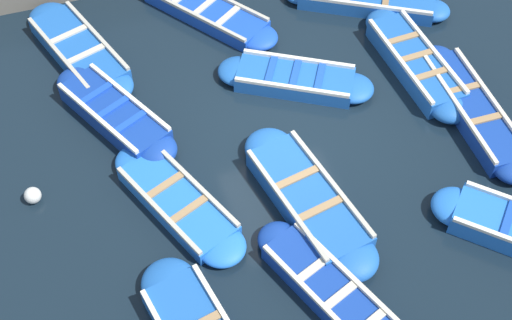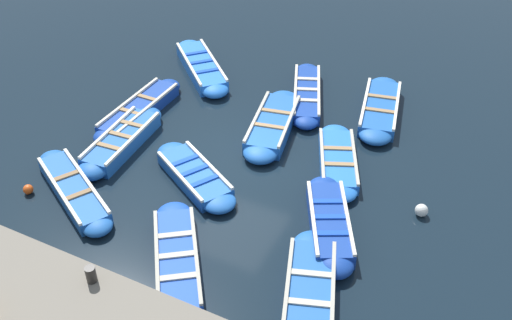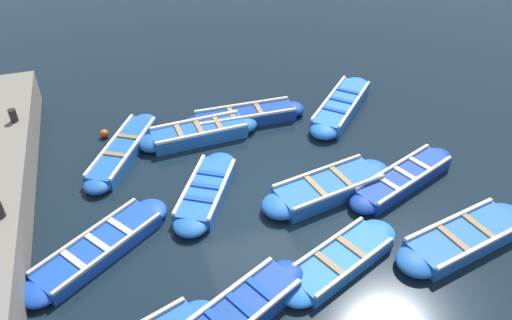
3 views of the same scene
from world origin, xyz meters
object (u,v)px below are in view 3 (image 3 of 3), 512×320
boat_outer_left (99,248)px  boat_end_of_row (403,179)px  boat_stern_in (341,106)px  boat_alongside (328,188)px  boat_bow_out (199,133)px  boat_tucked (241,312)px  bollard_mid_south (13,115)px  boat_far_corner (245,116)px  boat_mid_row (206,191)px  buoy_orange_near (104,134)px  boat_near_quay (123,150)px  boat_centre (340,260)px  boat_broadside (464,238)px

boat_outer_left → boat_end_of_row: size_ratio=0.96×
boat_stern_in → boat_alongside: bearing=-119.6°
boat_bow_out → boat_stern_in: bearing=2.5°
boat_tucked → bollard_mid_south: bollard_mid_south is taller
boat_far_corner → boat_mid_row: bearing=-121.9°
boat_mid_row → bollard_mid_south: (-4.43, 3.36, 1.01)m
boat_bow_out → boat_mid_row: bearing=-98.1°
buoy_orange_near → bollard_mid_south: bearing=-178.5°
boat_near_quay → boat_outer_left: boat_near_quay is taller
boat_centre → boat_end_of_row: size_ratio=0.91×
boat_near_quay → boat_stern_in: 6.73m
boat_near_quay → boat_broadside: boat_broadside is taller
boat_stern_in → boat_centre: bearing=-115.2°
boat_stern_in → boat_bow_out: size_ratio=0.96×
boat_tucked → boat_near_quay: 6.26m
boat_outer_left → boat_near_quay: bearing=76.8°
boat_alongside → boat_bow_out: boat_bow_out is taller
boat_broadside → boat_stern_in: bearing=91.8°
boat_near_quay → bollard_mid_south: size_ratio=10.30×
boat_centre → boat_stern_in: boat_stern_in is taller
boat_tucked → boat_near_quay: size_ratio=0.92×
boat_tucked → buoy_orange_near: size_ratio=13.27×
boat_centre → boat_broadside: bearing=-4.9°
boat_outer_left → bollard_mid_south: size_ratio=10.14×
boat_broadside → buoy_orange_near: boat_broadside is taller
boat_broadside → boat_stern_in: size_ratio=1.11×
boat_tucked → boat_alongside: 4.20m
boat_outer_left → boat_bow_out: boat_bow_out is taller
boat_near_quay → boat_bow_out: boat_bow_out is taller
boat_bow_out → bollard_mid_south: bearing=170.0°
boat_centre → boat_far_corner: bearing=93.1°
boat_outer_left → boat_end_of_row: 7.54m
boat_near_quay → boat_broadside: 8.90m
buoy_orange_near → boat_bow_out: bearing=-19.1°
boat_stern_in → boat_end_of_row: (-0.01, -3.72, -0.02)m
boat_end_of_row → boat_near_quay: bearing=153.3°
buoy_orange_near → boat_outer_left: bearing=-94.8°
boat_far_corner → bollard_mid_south: 6.39m
boat_broadside → boat_outer_left: (-7.72, 2.11, -0.03)m
boat_near_quay → buoy_orange_near: (-0.44, 1.06, -0.04)m
boat_tucked → boat_alongside: same height
boat_alongside → boat_outer_left: bearing=-176.5°
boat_bow_out → buoy_orange_near: size_ratio=14.24×
boat_centre → boat_end_of_row: (2.69, 2.00, 0.03)m
boat_broadside → boat_outer_left: boat_broadside is taller
boat_alongside → boat_far_corner: bearing=105.0°
boat_tucked → boat_bow_out: bearing=85.3°
boat_stern_in → boat_bow_out: 4.56m
boat_broadside → boat_end_of_row: size_ratio=1.02×
boat_near_quay → boat_mid_row: (1.81, -2.36, -0.00)m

